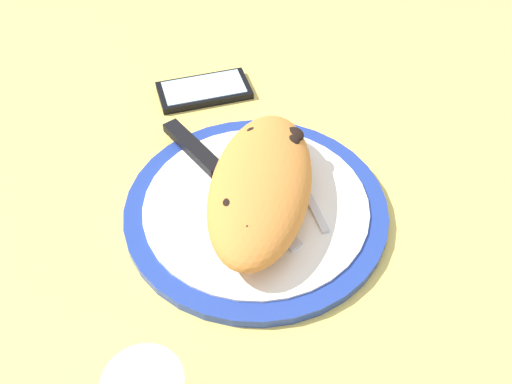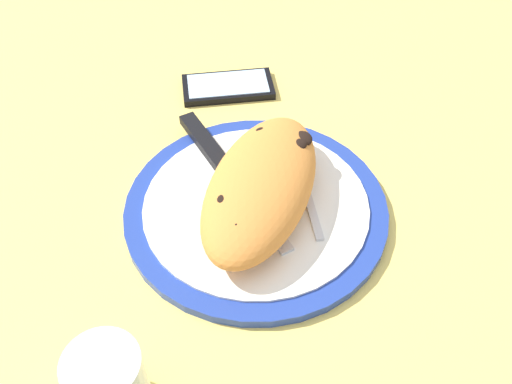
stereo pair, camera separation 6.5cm
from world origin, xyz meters
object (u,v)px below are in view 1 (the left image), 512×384
object	(u,v)px
calzone	(261,186)
plate	(256,208)
fork	(297,173)
knife	(208,162)
smartphone	(204,90)

from	to	relation	value
calzone	plate	bearing A→B (deg)	91.81
fork	knife	xyz separation A→B (cm)	(2.17, 10.73, 0.30)
plate	smartphone	distance (cm)	23.83
fork	knife	distance (cm)	10.95
fork	knife	bearing A→B (deg)	78.57
knife	plate	bearing A→B (deg)	-140.12
plate	calzone	size ratio (longest dim) A/B	1.20
fork	smartphone	bearing A→B (deg)	31.79
plate	calzone	xyz separation A→B (cm)	(0.02, -0.56, 3.80)
calzone	smartphone	bearing A→B (deg)	16.63
smartphone	plate	bearing A→B (deg)	-164.66
plate	knife	size ratio (longest dim) A/B	1.42
plate	calzone	distance (cm)	3.84
plate	knife	distance (cm)	8.81
plate	fork	world-z (taller)	fork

